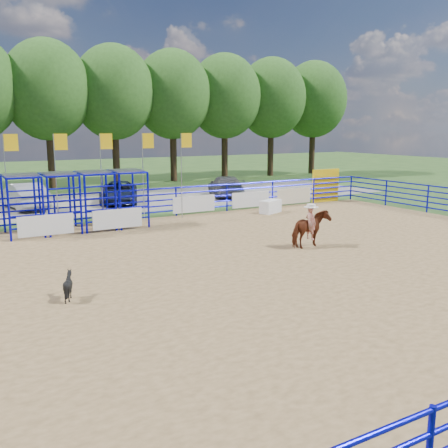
{
  "coord_description": "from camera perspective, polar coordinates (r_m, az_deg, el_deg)",
  "views": [
    {
      "loc": [
        -7.36,
        -13.13,
        4.42
      ],
      "look_at": [
        0.69,
        1.0,
        1.3
      ],
      "focal_mm": 40.0,
      "sensor_mm": 36.0,
      "label": 1
    }
  ],
  "objects": [
    {
      "name": "ground",
      "position": [
        15.68,
        -0.38,
        -5.51
      ],
      "size": [
        120.0,
        120.0,
        0.0
      ],
      "primitive_type": "plane",
      "color": "#385A24",
      "rests_on": "ground"
    },
    {
      "name": "arena_dirt",
      "position": [
        15.68,
        -0.38,
        -5.47
      ],
      "size": [
        30.0,
        20.0,
        0.02
      ],
      "primitive_type": "cube",
      "color": "#9C7C4E",
      "rests_on": "ground"
    },
    {
      "name": "gravel_strip",
      "position": [
        31.32,
        -15.8,
        2.35
      ],
      "size": [
        40.0,
        10.0,
        0.01
      ],
      "primitive_type": "cube",
      "color": "gray",
      "rests_on": "ground"
    },
    {
      "name": "announcer_table",
      "position": [
        26.5,
        5.33,
        2.01
      ],
      "size": [
        1.41,
        1.05,
        0.68
      ],
      "primitive_type": "cube",
      "rotation": [
        0.0,
        0.0,
        0.4
      ],
      "color": "white",
      "rests_on": "arena_dirt"
    },
    {
      "name": "horse_and_rider",
      "position": [
        18.93,
        9.86,
        -0.28
      ],
      "size": [
        1.75,
        1.05,
        2.26
      ],
      "color": "#622813",
      "rests_on": "arena_dirt"
    },
    {
      "name": "calf",
      "position": [
        13.73,
        -17.37,
        -6.73
      ],
      "size": [
        0.87,
        0.83,
        0.73
      ],
      "primitive_type": "imported",
      "rotation": [
        0.0,
        0.0,
        2.05
      ],
      "color": "black",
      "rests_on": "arena_dirt"
    },
    {
      "name": "car_b",
      "position": [
        29.92,
        -21.92,
        3.01
      ],
      "size": [
        2.2,
        4.61,
        1.46
      ],
      "primitive_type": "imported",
      "rotation": [
        0.0,
        0.0,
        3.29
      ],
      "color": "gray",
      "rests_on": "gravel_strip"
    },
    {
      "name": "car_c",
      "position": [
        30.73,
        -11.91,
        3.58
      ],
      "size": [
        3.56,
        5.03,
        1.27
      ],
      "primitive_type": "imported",
      "rotation": [
        0.0,
        0.0,
        -0.35
      ],
      "color": "#141A32",
      "rests_on": "gravel_strip"
    },
    {
      "name": "car_d",
      "position": [
        32.92,
        0.2,
        4.35
      ],
      "size": [
        3.37,
        5.0,
        1.35
      ],
      "primitive_type": "imported",
      "rotation": [
        0.0,
        0.0,
        2.79
      ],
      "color": "#515153",
      "rests_on": "gravel_strip"
    },
    {
      "name": "perimeter_fence",
      "position": [
        15.49,
        -0.38,
        -2.84
      ],
      "size": [
        30.1,
        20.1,
        1.5
      ],
      "color": "#0808B8",
      "rests_on": "ground"
    },
    {
      "name": "chute_assembly",
      "position": [
        22.85,
        -15.58,
        2.51
      ],
      "size": [
        19.32,
        2.41,
        4.2
      ],
      "color": "#0808B8",
      "rests_on": "ground"
    },
    {
      "name": "treeline",
      "position": [
        39.93,
        -19.63,
        14.73
      ],
      "size": [
        56.4,
        6.4,
        11.24
      ],
      "color": "#3F2B19",
      "rests_on": "ground"
    }
  ]
}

